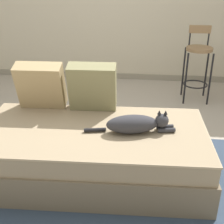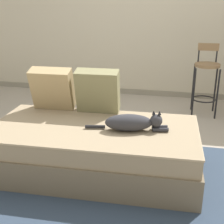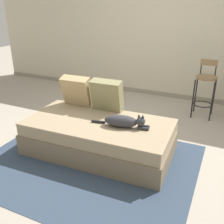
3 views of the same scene
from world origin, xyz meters
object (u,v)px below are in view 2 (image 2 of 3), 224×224
(couch, at_px, (94,149))
(bar_stool_near_window, at_px, (206,75))
(cat, at_px, (132,123))
(throw_pillow_middle, at_px, (98,91))
(throw_pillow_corner, at_px, (53,89))

(couch, xyz_separation_m, bar_stool_near_window, (1.10, 1.85, 0.33))
(couch, distance_m, cat, 0.46)
(throw_pillow_middle, relative_size, cat, 0.61)
(throw_pillow_corner, xyz_separation_m, cat, (0.90, -0.38, -0.15))
(couch, height_order, throw_pillow_middle, throw_pillow_middle)
(throw_pillow_corner, relative_size, throw_pillow_middle, 1.00)
(couch, xyz_separation_m, cat, (0.36, -0.01, 0.30))
(throw_pillow_corner, distance_m, bar_stool_near_window, 2.21)
(couch, height_order, throw_pillow_corner, throw_pillow_corner)
(bar_stool_near_window, bearing_deg, throw_pillow_middle, -128.47)
(couch, relative_size, throw_pillow_middle, 4.30)
(couch, distance_m, throw_pillow_middle, 0.60)
(cat, height_order, bar_stool_near_window, bar_stool_near_window)
(cat, bearing_deg, couch, 178.63)
(throw_pillow_middle, bearing_deg, bar_stool_near_window, 51.53)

